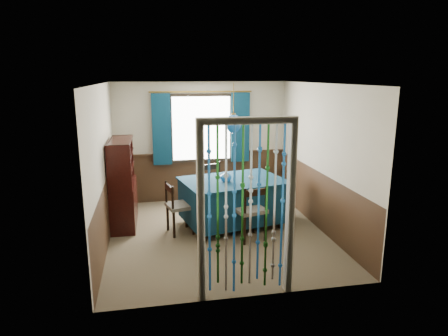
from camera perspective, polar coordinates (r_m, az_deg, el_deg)
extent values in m
plane|color=brown|center=(6.87, -0.87, -9.38)|extent=(4.00, 4.00, 0.00)
plane|color=silver|center=(6.34, -0.95, 11.96)|extent=(4.00, 4.00, 0.00)
plane|color=#BCB29A|center=(8.43, -3.27, 3.72)|extent=(3.60, 0.00, 3.60)
plane|color=#BCB29A|center=(4.60, 3.44, -4.39)|extent=(3.60, 0.00, 3.60)
plane|color=#BCB29A|center=(6.44, -16.90, 0.18)|extent=(0.00, 4.00, 4.00)
plane|color=#BCB29A|center=(7.02, 13.72, 1.43)|extent=(0.00, 4.00, 4.00)
plane|color=#3A2516|center=(8.57, -3.19, -1.25)|extent=(3.60, 0.00, 3.60)
plane|color=#3A2516|center=(4.89, 3.27, -12.74)|extent=(3.60, 0.00, 3.60)
plane|color=#3A2516|center=(6.64, -16.33, -6.14)|extent=(0.00, 4.00, 4.00)
plane|color=#3A2516|center=(7.20, 13.29, -4.42)|extent=(0.00, 4.00, 4.00)
cube|color=black|center=(8.34, -3.25, 5.69)|extent=(1.32, 0.12, 1.42)
cube|color=#0D2E43|center=(7.10, 1.29, -4.62)|extent=(1.88, 1.47, 0.69)
cube|color=#0D2E43|center=(6.99, 1.31, -1.80)|extent=(1.96, 1.54, 0.03)
cylinder|color=black|center=(6.60, -2.85, -9.71)|extent=(0.07, 0.07, 0.14)
cylinder|color=black|center=(7.17, 7.98, -7.90)|extent=(0.07, 0.07, 0.14)
cylinder|color=black|center=(7.38, -5.24, -7.22)|extent=(0.07, 0.07, 0.14)
cylinder|color=black|center=(7.89, 4.69, -5.82)|extent=(0.07, 0.07, 0.14)
cylinder|color=black|center=(6.38, 2.94, -8.95)|extent=(0.05, 0.05, 0.47)
cylinder|color=black|center=(6.55, 5.91, -8.39)|extent=(0.05, 0.05, 0.47)
cylinder|color=black|center=(6.67, 1.49, -7.91)|extent=(0.05, 0.05, 0.47)
cylinder|color=black|center=(6.84, 4.35, -7.40)|extent=(0.05, 0.05, 0.47)
cube|color=#5B5549|center=(6.51, 3.71, -5.97)|extent=(0.55, 0.54, 0.06)
cube|color=black|center=(6.25, 4.59, -3.50)|extent=(0.40, 0.14, 0.10)
cylinder|color=black|center=(6.21, 3.04, -5.01)|extent=(0.04, 0.04, 0.46)
cylinder|color=black|center=(6.39, 6.05, -4.54)|extent=(0.04, 0.04, 0.46)
cylinder|color=black|center=(8.07, -0.65, -4.05)|extent=(0.05, 0.05, 0.49)
cylinder|color=black|center=(7.90, -3.18, -4.46)|extent=(0.05, 0.05, 0.49)
cylinder|color=black|center=(7.76, 0.68, -4.76)|extent=(0.05, 0.05, 0.49)
cylinder|color=black|center=(7.58, -1.92, -5.22)|extent=(0.05, 0.05, 0.49)
cube|color=#5B5549|center=(7.74, -1.27, -2.67)|extent=(0.59, 0.58, 0.06)
cube|color=black|center=(7.82, -1.97, 0.18)|extent=(0.41, 0.17, 0.11)
cylinder|color=black|center=(7.95, -0.69, -0.72)|extent=(0.04, 0.04, 0.48)
cylinder|color=black|center=(7.77, -3.25, -1.06)|extent=(0.04, 0.04, 0.48)
cylinder|color=black|center=(7.00, -8.05, -7.08)|extent=(0.04, 0.04, 0.45)
cylinder|color=black|center=(6.68, -7.15, -8.07)|extent=(0.04, 0.04, 0.45)
cylinder|color=black|center=(7.10, -5.40, -6.72)|extent=(0.04, 0.04, 0.45)
cylinder|color=black|center=(6.78, -4.39, -7.68)|extent=(0.04, 0.04, 0.45)
cube|color=#5B5549|center=(6.80, -6.30, -5.37)|extent=(0.51, 0.53, 0.06)
cube|color=black|center=(6.65, -7.85, -2.86)|extent=(0.13, 0.38, 0.10)
cylinder|color=black|center=(6.86, -8.25, -3.60)|extent=(0.04, 0.04, 0.44)
cylinder|color=black|center=(6.53, -7.35, -4.44)|extent=(0.04, 0.04, 0.44)
cylinder|color=black|center=(7.49, 9.66, -5.84)|extent=(0.04, 0.04, 0.44)
cylinder|color=black|center=(7.78, 8.44, -5.07)|extent=(0.04, 0.04, 0.44)
cylinder|color=black|center=(7.34, 7.40, -6.14)|extent=(0.04, 0.04, 0.44)
cylinder|color=black|center=(7.64, 6.25, -5.34)|extent=(0.04, 0.04, 0.44)
cube|color=#5B5549|center=(7.48, 7.99, -3.80)|extent=(0.46, 0.48, 0.06)
cube|color=black|center=(7.48, 9.26, -1.31)|extent=(0.09, 0.37, 0.10)
cylinder|color=black|center=(7.36, 9.85, -2.65)|extent=(0.04, 0.04, 0.43)
cylinder|color=black|center=(7.66, 8.61, -1.99)|extent=(0.04, 0.04, 0.43)
cube|color=black|center=(7.38, -14.05, -4.97)|extent=(0.43, 1.19, 0.77)
cube|color=black|center=(6.64, -14.66, -0.12)|extent=(0.36, 0.06, 0.77)
cube|color=black|center=(7.73, -14.17, 1.76)|extent=(0.36, 0.06, 0.77)
cube|color=black|center=(7.12, -14.56, 3.77)|extent=(0.38, 1.19, 0.04)
cube|color=black|center=(7.20, -15.86, 0.82)|extent=(0.05, 1.16, 0.77)
cube|color=black|center=(7.20, -14.11, 0.02)|extent=(0.33, 1.11, 0.02)
cube|color=black|center=(7.15, -14.22, 2.00)|extent=(0.33, 1.11, 0.02)
cylinder|color=olive|center=(6.77, 1.37, 9.18)|extent=(0.01, 0.01, 0.68)
ellipsoid|color=#155294|center=(6.80, 1.35, 6.34)|extent=(0.26, 0.26, 0.32)
cylinder|color=olive|center=(6.79, 1.36, 7.69)|extent=(0.08, 0.08, 0.03)
imported|color=#155294|center=(6.84, 0.28, -1.21)|extent=(0.22, 0.22, 0.18)
imported|color=beige|center=(6.97, -14.05, -0.09)|extent=(0.27, 0.27, 0.05)
imported|color=beige|center=(7.48, -13.79, -0.85)|extent=(0.19, 0.19, 0.20)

